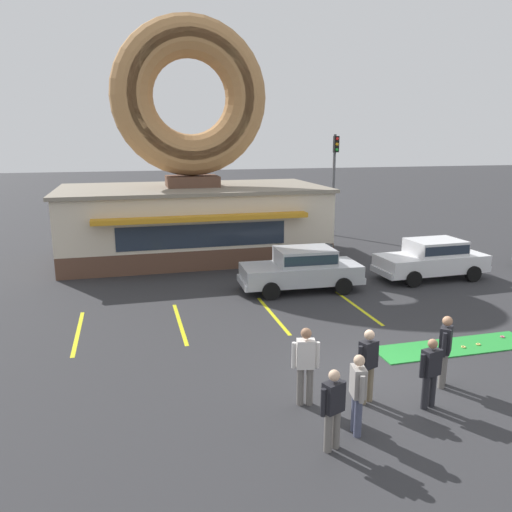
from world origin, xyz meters
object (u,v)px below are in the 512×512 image
object	(u,v)px
car_silver	(302,268)
trash_bin	(326,255)
golf_ball	(431,347)
car_white	(432,257)
pedestrian_clipboard_woman	(430,370)
traffic_light_pole	(334,172)
pedestrian_beanie_man	(305,362)
pedestrian_crossing_woman	(333,406)
pedestrian_blue_sweater_man	(445,348)
pedestrian_hooded_kid	(368,363)
pedestrian_leather_jacket_man	(358,391)

from	to	relation	value
car_silver	trash_bin	distance (m)	3.95
golf_ball	car_white	size ratio (longest dim) A/B	0.01
pedestrian_clipboard_woman	traffic_light_pole	size ratio (longest dim) A/B	0.27
car_white	trash_bin	bearing A→B (deg)	138.29
car_silver	golf_ball	bearing A→B (deg)	-75.27
car_white	golf_ball	bearing A→B (deg)	-123.49
car_silver	traffic_light_pole	size ratio (longest dim) A/B	0.80
car_white	pedestrian_beanie_man	size ratio (longest dim) A/B	2.64
pedestrian_clipboard_woman	pedestrian_crossing_woman	bearing A→B (deg)	-161.63
pedestrian_blue_sweater_man	pedestrian_hooded_kid	size ratio (longest dim) A/B	1.02
traffic_light_pole	pedestrian_hooded_kid	bearing A→B (deg)	-110.92
car_white	pedestrian_crossing_woman	size ratio (longest dim) A/B	2.90
car_white	pedestrian_leather_jacket_man	size ratio (longest dim) A/B	2.81
car_silver	pedestrian_beanie_man	size ratio (longest dim) A/B	2.64
golf_ball	car_white	xyz separation A→B (m)	(4.09, 6.19, 0.82)
pedestrian_crossing_woman	traffic_light_pole	world-z (taller)	traffic_light_pole
car_white	car_silver	bearing A→B (deg)	-178.14
pedestrian_beanie_man	pedestrian_clipboard_woman	bearing A→B (deg)	-17.47
traffic_light_pole	golf_ball	bearing A→B (deg)	-103.68
car_silver	pedestrian_clipboard_woman	bearing A→B (deg)	-91.71
pedestrian_hooded_kid	pedestrian_clipboard_woman	distance (m)	1.29
pedestrian_beanie_man	pedestrian_crossing_woman	world-z (taller)	pedestrian_beanie_man
pedestrian_hooded_kid	pedestrian_clipboard_woman	size ratio (longest dim) A/B	1.07
pedestrian_clipboard_woman	pedestrian_beanie_man	xyz separation A→B (m)	(-2.49, 0.78, 0.12)
pedestrian_crossing_woman	traffic_light_pole	xyz separation A→B (m)	(8.24, 19.30, 2.83)
pedestrian_hooded_kid	pedestrian_beanie_man	bearing A→B (deg)	169.24
car_silver	car_white	world-z (taller)	same
trash_bin	car_white	bearing A→B (deg)	-41.71
pedestrian_blue_sweater_man	pedestrian_clipboard_woman	distance (m)	1.14
car_white	pedestrian_crossing_woman	distance (m)	12.88
pedestrian_hooded_kid	pedestrian_leather_jacket_man	size ratio (longest dim) A/B	1.02
pedestrian_leather_jacket_man	traffic_light_pole	xyz separation A→B (m)	(7.58, 18.94, 2.80)
golf_ball	pedestrian_leather_jacket_man	xyz separation A→B (m)	(-3.74, -3.14, 0.86)
pedestrian_blue_sweater_man	trash_bin	size ratio (longest dim) A/B	1.75
pedestrian_beanie_man	pedestrian_hooded_kid	bearing A→B (deg)	-10.76
pedestrian_clipboard_woman	pedestrian_beanie_man	bearing A→B (deg)	162.53
golf_ball	pedestrian_clipboard_woman	bearing A→B (deg)	-124.70
car_silver	pedestrian_blue_sweater_man	bearing A→B (deg)	-85.63
golf_ball	car_white	world-z (taller)	car_white
pedestrian_hooded_kid	pedestrian_leather_jacket_man	world-z (taller)	pedestrian_hooded_kid
car_white	pedestrian_leather_jacket_man	world-z (taller)	pedestrian_leather_jacket_man
golf_ball	pedestrian_blue_sweater_man	distance (m)	2.32
car_silver	pedestrian_leather_jacket_man	world-z (taller)	pedestrian_leather_jacket_man
pedestrian_crossing_woman	pedestrian_hooded_kid	bearing A→B (deg)	44.84
pedestrian_blue_sweater_man	pedestrian_crossing_woman	bearing A→B (deg)	-154.99
golf_ball	traffic_light_pole	world-z (taller)	traffic_light_pole
pedestrian_beanie_man	pedestrian_blue_sweater_man	bearing A→B (deg)	-0.65
car_white	pedestrian_clipboard_woman	distance (m)	10.64
car_white	traffic_light_pole	distance (m)	10.03
pedestrian_blue_sweater_man	pedestrian_hooded_kid	xyz separation A→B (m)	(-2.03, -0.21, -0.02)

